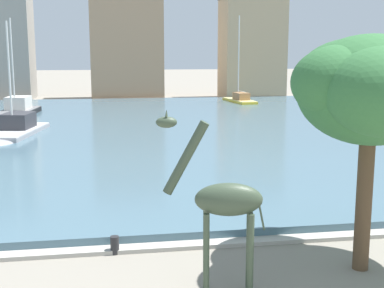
{
  "coord_description": "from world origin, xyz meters",
  "views": [
    {
      "loc": [
        -3.38,
        -6.3,
        5.48
      ],
      "look_at": [
        -0.38,
        11.82,
        2.2
      ],
      "focal_mm": 48.94,
      "sensor_mm": 36.0,
      "label": 1
    }
  ],
  "objects_px": {
    "sailboat_yellow": "(238,100)",
    "mooring_bollard": "(115,245)",
    "giraffe_statue": "(223,203)",
    "sailboat_grey": "(13,132)",
    "shade_tree": "(375,88)",
    "sailboat_black": "(16,113)"
  },
  "relations": [
    {
      "from": "sailboat_yellow",
      "to": "sailboat_grey",
      "type": "distance_m",
      "value": 26.72
    },
    {
      "from": "sailboat_black",
      "to": "mooring_bollard",
      "type": "bearing_deg",
      "value": -76.2
    },
    {
      "from": "sailboat_black",
      "to": "mooring_bollard",
      "type": "relative_size",
      "value": 16.01
    },
    {
      "from": "sailboat_yellow",
      "to": "mooring_bollard",
      "type": "bearing_deg",
      "value": -109.12
    },
    {
      "from": "giraffe_statue",
      "to": "mooring_bollard",
      "type": "relative_size",
      "value": 8.45
    },
    {
      "from": "sailboat_grey",
      "to": "sailboat_black",
      "type": "bearing_deg",
      "value": 98.26
    },
    {
      "from": "sailboat_grey",
      "to": "shade_tree",
      "type": "distance_m",
      "value": 25.03
    },
    {
      "from": "shade_tree",
      "to": "mooring_bollard",
      "type": "distance_m",
      "value": 7.9
    },
    {
      "from": "giraffe_statue",
      "to": "shade_tree",
      "type": "relative_size",
      "value": 0.72
    },
    {
      "from": "shade_tree",
      "to": "giraffe_statue",
      "type": "bearing_deg",
      "value": -166.94
    },
    {
      "from": "giraffe_statue",
      "to": "sailboat_black",
      "type": "distance_m",
      "value": 33.91
    },
    {
      "from": "sailboat_black",
      "to": "shade_tree",
      "type": "height_order",
      "value": "sailboat_black"
    },
    {
      "from": "giraffe_statue",
      "to": "sailboat_grey",
      "type": "relative_size",
      "value": 0.54
    },
    {
      "from": "giraffe_statue",
      "to": "sailboat_yellow",
      "type": "distance_m",
      "value": 42.57
    },
    {
      "from": "sailboat_black",
      "to": "shade_tree",
      "type": "xyz_separation_m",
      "value": [
        13.61,
        -31.56,
        4.0
      ]
    },
    {
      "from": "giraffe_statue",
      "to": "sailboat_black",
      "type": "bearing_deg",
      "value": 106.55
    },
    {
      "from": "shade_tree",
      "to": "mooring_bollard",
      "type": "xyz_separation_m",
      "value": [
        -6.32,
        1.9,
        -4.33
      ]
    },
    {
      "from": "sailboat_black",
      "to": "mooring_bollard",
      "type": "xyz_separation_m",
      "value": [
        7.28,
        -29.65,
        -0.34
      ]
    },
    {
      "from": "sailboat_black",
      "to": "shade_tree",
      "type": "relative_size",
      "value": 1.36
    },
    {
      "from": "sailboat_black",
      "to": "sailboat_yellow",
      "type": "height_order",
      "value": "sailboat_yellow"
    },
    {
      "from": "giraffe_statue",
      "to": "sailboat_black",
      "type": "height_order",
      "value": "sailboat_black"
    },
    {
      "from": "sailboat_grey",
      "to": "mooring_bollard",
      "type": "height_order",
      "value": "sailboat_grey"
    }
  ]
}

